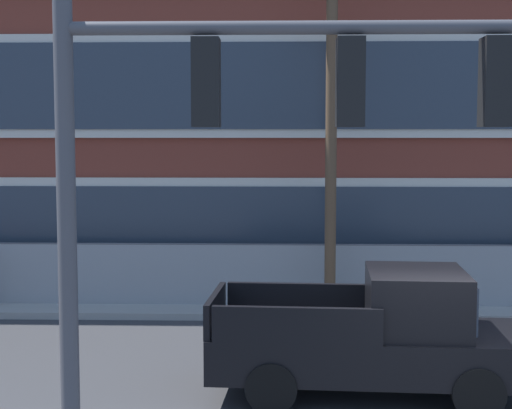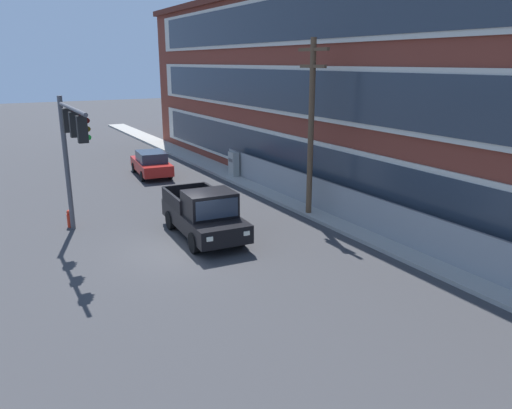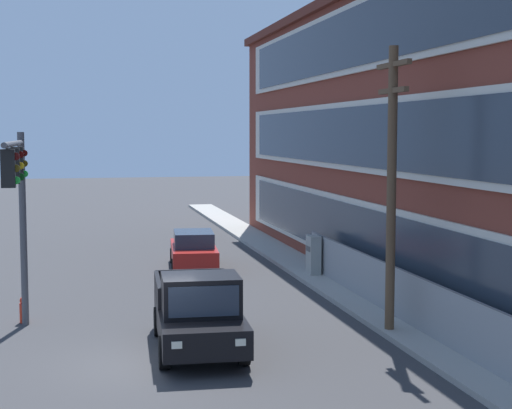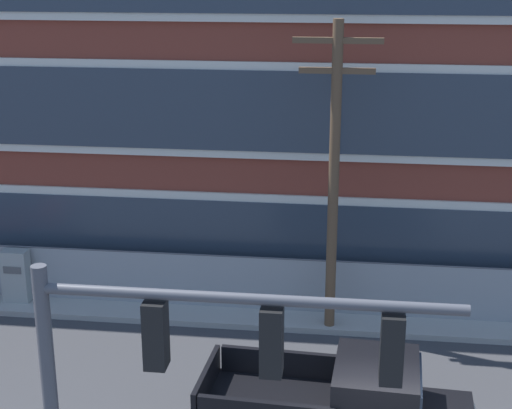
# 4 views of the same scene
# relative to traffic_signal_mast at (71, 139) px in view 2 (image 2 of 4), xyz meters

# --- Properties ---
(ground_plane) EXTENTS (160.00, 160.00, 0.00)m
(ground_plane) POSITION_rel_traffic_signal_mast_xyz_m (2.95, 3.20, -4.12)
(ground_plane) COLOR #38383A
(sidewalk_building_side) EXTENTS (80.00, 1.74, 0.16)m
(sidewalk_building_side) POSITION_rel_traffic_signal_mast_xyz_m (2.95, 10.55, -4.04)
(sidewalk_building_side) COLOR #9E9B93
(sidewalk_building_side) RESTS_ON ground
(brick_mill_building) EXTENTS (54.31, 9.94, 11.01)m
(brick_mill_building) POSITION_rel_traffic_signal_mast_xyz_m (3.59, 16.09, 1.40)
(brick_mill_building) COLOR brown
(brick_mill_building) RESTS_ON ground
(chain_link_fence) EXTENTS (24.96, 0.06, 1.66)m
(chain_link_fence) POSITION_rel_traffic_signal_mast_xyz_m (4.19, 10.72, -3.27)
(chain_link_fence) COLOR gray
(chain_link_fence) RESTS_ON ground
(traffic_signal_mast) EXTENTS (5.37, 0.43, 5.63)m
(traffic_signal_mast) POSITION_rel_traffic_signal_mast_xyz_m (0.00, 0.00, 0.00)
(traffic_signal_mast) COLOR #4C4C51
(traffic_signal_mast) RESTS_ON ground
(pickup_truck_black) EXTENTS (5.34, 2.39, 2.08)m
(pickup_truck_black) POSITION_rel_traffic_signal_mast_xyz_m (2.09, 4.54, -3.15)
(pickup_truck_black) COLOR black
(pickup_truck_black) RESTS_ON ground
(sedan_red) EXTENTS (4.64, 2.21, 1.56)m
(sedan_red) POSITION_rel_traffic_signal_mast_xyz_m (-10.13, 6.17, -3.32)
(sedan_red) COLOR #AD1E19
(sedan_red) RESTS_ON ground
(utility_pole_near_corner) EXTENTS (2.13, 0.26, 7.95)m
(utility_pole_near_corner) POSITION_rel_traffic_signal_mast_xyz_m (1.65, 9.97, 0.25)
(utility_pole_near_corner) COLOR brown
(utility_pole_near_corner) RESTS_ON ground
(electrical_cabinet) EXTENTS (0.72, 0.44, 1.64)m
(electrical_cabinet) POSITION_rel_traffic_signal_mast_xyz_m (-7.02, 10.40, -3.30)
(electrical_cabinet) COLOR #939993
(electrical_cabinet) RESTS_ON ground
(fire_hydrant) EXTENTS (0.24, 0.24, 0.78)m
(fire_hydrant) POSITION_rel_traffic_signal_mast_xyz_m (-2.02, -0.07, -3.74)
(fire_hydrant) COLOR red
(fire_hydrant) RESTS_ON ground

